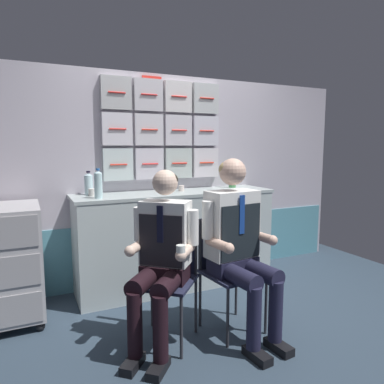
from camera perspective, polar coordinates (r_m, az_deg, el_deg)
name	(u,v)px	position (r m, az deg, el deg)	size (l,w,h in m)	color
ground	(245,334)	(2.97, 8.44, -21.66)	(4.80, 4.80, 0.04)	#2C3B49
galley_bulkhead	(174,177)	(3.82, -2.92, 2.43)	(4.20, 0.14, 2.15)	#B8AFBC
galley_counter	(176,239)	(3.64, -2.53, -7.56)	(2.02, 0.53, 0.97)	#B6C3C1
service_trolley	(15,260)	(3.25, -26.53, -9.72)	(0.40, 0.65, 0.95)	black
folding_chair_left	(169,266)	(2.69, -3.64, -11.78)	(0.56, 0.56, 0.86)	#2D2D33
crew_member_left	(161,252)	(2.50, -4.94, -9.53)	(0.62, 0.64, 1.26)	black
folding_chair_center	(225,260)	(2.84, 5.38, -10.76)	(0.44, 0.44, 0.86)	#2D2D33
crew_member_center	(238,238)	(2.66, 7.46, -7.36)	(0.52, 0.67, 1.33)	black
water_bottle_tall	(89,184)	(3.46, -16.27, 1.30)	(0.08, 0.08, 0.22)	silver
sparkling_bottle_green	(98,184)	(3.20, -14.83, 1.22)	(0.07, 0.07, 0.26)	silver
water_bottle_clear	(232,175)	(3.95, 6.51, 2.72)	(0.08, 0.08, 0.29)	#4D9D58
coffee_cup_white	(92,192)	(3.38, -15.71, -0.01)	(0.07, 0.07, 0.07)	silver
paper_cup_tan	(181,188)	(3.61, -1.71, 0.65)	(0.06, 0.06, 0.06)	silver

